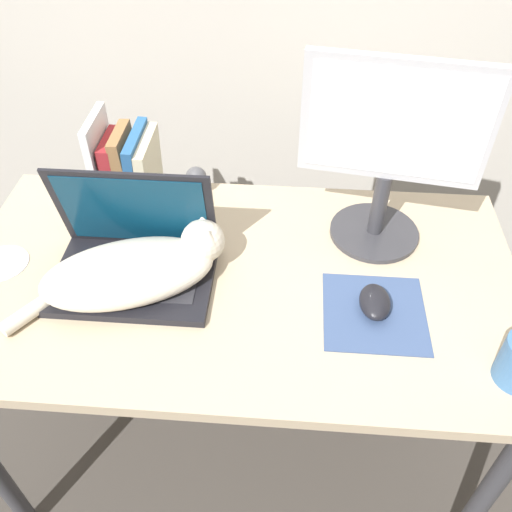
{
  "coord_description": "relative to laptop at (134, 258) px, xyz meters",
  "views": [
    {
      "loc": [
        0.11,
        -0.49,
        1.63
      ],
      "look_at": [
        0.04,
        0.31,
        0.85
      ],
      "focal_mm": 38.0,
      "sensor_mm": 36.0,
      "label": 1
    }
  ],
  "objects": [
    {
      "name": "cat",
      "position": [
        0.02,
        -0.04,
        0.01
      ],
      "size": [
        0.44,
        0.31,
        0.13
      ],
      "color": "beige",
      "rests_on": "desk"
    },
    {
      "name": "external_monitor",
      "position": [
        0.54,
        0.18,
        0.2
      ],
      "size": [
        0.39,
        0.21,
        0.44
      ],
      "color": "#333338",
      "rests_on": "desk"
    },
    {
      "name": "mousepad",
      "position": [
        0.52,
        -0.08,
        -0.05
      ],
      "size": [
        0.21,
        0.21,
        0.0
      ],
      "color": "#384C75",
      "rests_on": "desk"
    },
    {
      "name": "laptop",
      "position": [
        0.0,
        0.0,
        0.0
      ],
      "size": [
        0.35,
        0.24,
        0.25
      ],
      "color": "black",
      "rests_on": "desk"
    },
    {
      "name": "book_row",
      "position": [
        -0.07,
        0.25,
        0.05
      ],
      "size": [
        0.14,
        0.17,
        0.24
      ],
      "color": "white",
      "rests_on": "desk"
    },
    {
      "name": "webcam",
      "position": [
        0.09,
        0.3,
        0.0
      ],
      "size": [
        0.05,
        0.05,
        0.08
      ],
      "color": "#232328",
      "rests_on": "desk"
    },
    {
      "name": "computer_mouse",
      "position": [
        0.52,
        -0.07,
        -0.03
      ],
      "size": [
        0.07,
        0.1,
        0.04
      ],
      "color": "black",
      "rests_on": "mousepad"
    },
    {
      "name": "desk",
      "position": [
        0.23,
        0.01,
        -0.13
      ],
      "size": [
        1.26,
        0.69,
        0.75
      ],
      "color": "tan",
      "rests_on": "ground_plane"
    },
    {
      "name": "cd_disc",
      "position": [
        -0.32,
        0.01,
        -0.05
      ],
      "size": [
        0.12,
        0.12,
        0.0
      ],
      "color": "silver",
      "rests_on": "desk"
    }
  ]
}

